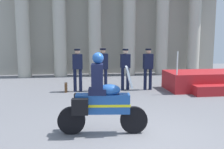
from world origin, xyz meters
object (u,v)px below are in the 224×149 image
motorcycle_with_rider (100,100)px  officer_in_row_1 (103,66)px  officer_in_row_0 (78,66)px  officer_in_row_2 (125,66)px  reviewing_stand (203,81)px  officer_in_row_3 (148,66)px  briefcase_on_ground (66,88)px

motorcycle_with_rider → officer_in_row_1: bearing=89.3°
officer_in_row_0 → officer_in_row_2: 1.96m
reviewing_stand → officer_in_row_3: (-2.27, 0.33, 0.65)m
officer_in_row_2 → officer_in_row_3: size_ratio=0.99×
reviewing_stand → officer_in_row_1: 4.20m
officer_in_row_0 → officer_in_row_3: size_ratio=1.01×
officer_in_row_0 → motorcycle_with_rider: size_ratio=0.82×
reviewing_stand → officer_in_row_2: bearing=171.5°
officer_in_row_2 → officer_in_row_3: officer_in_row_3 is taller
reviewing_stand → briefcase_on_ground: reviewing_stand is taller
motorcycle_with_rider → officer_in_row_2: bearing=78.9°
motorcycle_with_rider → reviewing_stand: bearing=49.0°
officer_in_row_0 → motorcycle_with_rider: 4.77m
officer_in_row_2 → reviewing_stand: bearing=164.3°
officer_in_row_2 → briefcase_on_ground: 2.57m
officer_in_row_0 → briefcase_on_ground: (-0.48, -0.02, -0.84)m
officer_in_row_3 → reviewing_stand: bearing=164.6°
officer_in_row_1 → briefcase_on_ground: (-1.50, -0.02, -0.84)m
reviewing_stand → motorcycle_with_rider: bearing=-137.1°
reviewing_stand → officer_in_row_2: officer_in_row_2 is taller
briefcase_on_ground → officer_in_row_2: bearing=2.8°
reviewing_stand → briefcase_on_ground: (-5.63, 0.36, -0.18)m
officer_in_row_2 → officer_in_row_1: bearing=-1.2°
officer_in_row_3 → motorcycle_with_rider: bearing=55.5°
motorcycle_with_rider → briefcase_on_ground: motorcycle_with_rider is taller
officer_in_row_1 → officer_in_row_2: officer_in_row_1 is taller
officer_in_row_0 → officer_in_row_3: 2.88m
officer_in_row_0 → briefcase_on_ground: size_ratio=4.78×
reviewing_stand → officer_in_row_2: size_ratio=1.75×
officer_in_row_3 → briefcase_on_ground: (-3.35, 0.03, -0.83)m
officer_in_row_2 → briefcase_on_ground: bearing=-4.3°
officer_in_row_2 → motorcycle_with_rider: (-1.50, -4.84, -0.21)m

